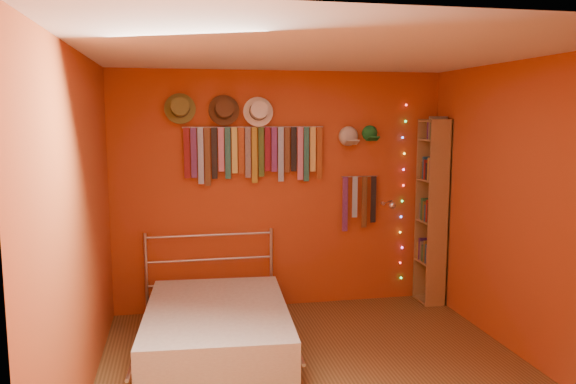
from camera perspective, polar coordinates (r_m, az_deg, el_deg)
ground at (r=4.64m, az=3.54°, el=-18.33°), size 3.50×3.50×0.00m
back_wall at (r=5.93m, az=-0.70°, el=0.13°), size 3.50×0.02×2.50m
right_wall at (r=4.98m, az=23.52°, el=-2.00°), size 0.02×3.50×2.50m
left_wall at (r=4.15m, az=-20.39°, el=-3.70°), size 0.02×3.50×2.50m
ceiling at (r=4.19m, az=3.84°, el=14.05°), size 3.50×3.50×0.02m
tie_rack at (r=5.77m, az=-3.44°, el=4.17°), size 1.45×0.03×0.60m
small_tie_rack at (r=6.09m, az=7.24°, el=-0.73°), size 0.40×0.03×0.60m
fedora_olive at (r=5.67m, az=-10.91°, el=8.41°), size 0.31×0.17×0.30m
fedora_brown at (r=5.69m, az=-6.50°, el=8.34°), size 0.31×0.17×0.31m
fedora_white at (r=5.73m, az=-2.99°, el=8.23°), size 0.31×0.17×0.30m
cap_white at (r=6.00m, az=6.16°, el=5.64°), size 0.19×0.24×0.19m
cap_green at (r=6.07m, az=8.30°, el=5.91°), size 0.17×0.22×0.17m
fairy_lights at (r=6.29m, az=11.57°, el=-0.13°), size 0.05×0.02×1.94m
reading_lamp at (r=6.02m, az=10.40°, el=-1.29°), size 0.08×0.33×0.10m
bookshelf at (r=6.28m, az=14.73°, el=-1.84°), size 0.25×0.34×2.00m
bed at (r=5.11m, az=-7.22°, el=-13.33°), size 1.43×1.85×0.87m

